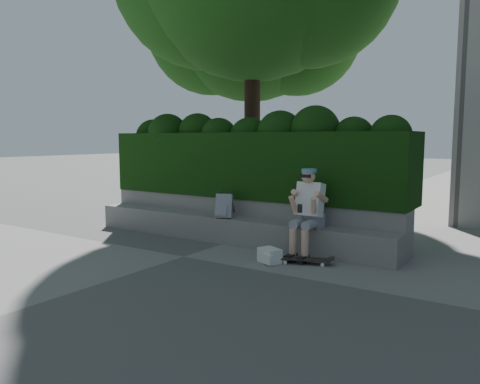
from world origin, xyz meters
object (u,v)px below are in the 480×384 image
Objects in this scene: skateboard at (304,259)px; backpack_ground at (270,255)px; person at (308,209)px; backpack_plaid at (224,206)px.

backpack_ground is (-0.46, -0.21, 0.04)m from skateboard.
backpack_ground is at bearing -117.39° from person.
person is 3.28× the size of backpack_plaid.
backpack_plaid is (-1.65, 0.08, -0.09)m from person.
skateboard is at bearing -70.84° from person.
backpack_plaid is at bearing 177.17° from person.
person reaches higher than backpack_plaid.
backpack_plaid is (-1.79, 0.49, 0.59)m from skateboard.
skateboard is 1.95m from backpack_plaid.
backpack_plaid is 1.60m from backpack_ground.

